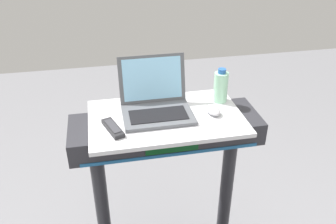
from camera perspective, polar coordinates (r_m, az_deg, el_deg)
name	(u,v)px	position (r m, az deg, el deg)	size (l,w,h in m)	color
desk_board	(166,118)	(1.66, -0.34, -0.95)	(0.71, 0.45, 0.02)	silver
laptop	(156,103)	(1.66, -1.96, 1.51)	(0.32, 0.29, 0.24)	#515459
computer_mouse	(213,110)	(1.68, 7.23, 0.30)	(0.06, 0.10, 0.03)	#B2B2B7
water_bottle	(221,87)	(1.77, 8.46, 4.06)	(0.07, 0.07, 0.17)	#9EDBB2
tv_remote	(113,128)	(1.56, -8.85, -2.56)	(0.09, 0.17, 0.02)	#232326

